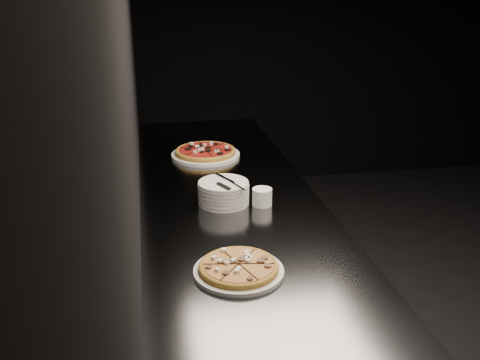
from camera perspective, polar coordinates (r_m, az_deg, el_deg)
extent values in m
cube|color=black|center=(2.17, -11.48, 10.19)|extent=(0.02, 5.00, 2.80)
cube|color=black|center=(5.26, 18.23, 15.52)|extent=(5.00, 0.02, 2.80)
cube|color=#585A5F|center=(2.53, -1.40, -10.98)|extent=(0.70, 2.40, 0.90)
cube|color=#585A5F|center=(2.33, -1.49, -1.28)|extent=(0.74, 2.44, 0.02)
cylinder|color=silver|center=(1.68, -0.14, -9.70)|extent=(0.28, 0.28, 0.01)
cylinder|color=#B58C36|center=(1.68, -0.14, -9.35)|extent=(0.28, 0.28, 0.01)
torus|color=#B58C36|center=(1.68, -0.14, -9.20)|extent=(0.29, 0.29, 0.02)
cylinder|color=#FFB754|center=(1.67, -0.14, -9.06)|extent=(0.25, 0.25, 0.01)
cylinder|color=silver|center=(2.76, -3.68, 2.68)|extent=(0.35, 0.35, 0.02)
cylinder|color=#B58C36|center=(2.76, -3.69, 2.98)|extent=(0.40, 0.40, 0.01)
torus|color=#B58C36|center=(2.76, -3.69, 3.11)|extent=(0.41, 0.41, 0.02)
cylinder|color=#A41D17|center=(2.76, -3.70, 3.21)|extent=(0.36, 0.36, 0.01)
cylinder|color=silver|center=(2.18, -1.76, -2.27)|extent=(0.20, 0.20, 0.02)
cylinder|color=silver|center=(2.18, -1.76, -1.90)|extent=(0.20, 0.20, 0.02)
cylinder|color=silver|center=(2.17, -1.76, -1.52)|extent=(0.20, 0.20, 0.02)
cylinder|color=silver|center=(2.17, -1.77, -1.15)|extent=(0.20, 0.20, 0.02)
cylinder|color=silver|center=(2.16, -1.77, -0.77)|extent=(0.20, 0.20, 0.02)
cylinder|color=silver|center=(2.16, -1.78, -0.39)|extent=(0.20, 0.20, 0.02)
cube|color=#ACAEB3|center=(2.19, -1.68, 0.23)|extent=(0.07, 0.13, 0.00)
cube|color=black|center=(2.10, -1.77, -0.65)|extent=(0.05, 0.08, 0.01)
cube|color=#ACAEB3|center=(2.15, -0.93, -0.21)|extent=(0.04, 0.20, 0.00)
cylinder|color=white|center=(2.16, 2.38, -1.82)|extent=(0.08, 0.08, 0.07)
cylinder|color=black|center=(2.15, 2.39, -1.15)|extent=(0.06, 0.06, 0.01)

